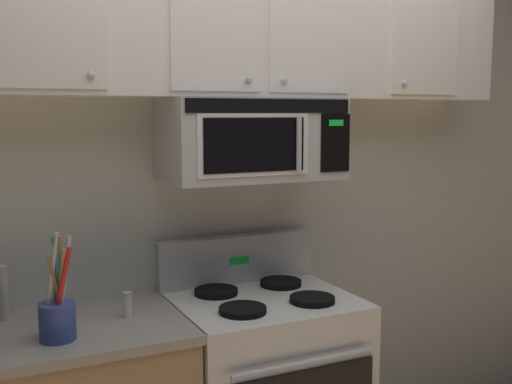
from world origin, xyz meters
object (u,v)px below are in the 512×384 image
(over_range_microwave, at_px, (251,139))
(salt_shaker, at_px, (127,305))
(utensil_crock_blue, at_px, (58,313))
(pepper_mill, at_px, (2,293))

(over_range_microwave, distance_m, salt_shaker, 0.86)
(utensil_crock_blue, height_order, pepper_mill, utensil_crock_blue)
(over_range_microwave, height_order, pepper_mill, over_range_microwave)
(over_range_microwave, distance_m, pepper_mill, 1.17)
(salt_shaker, distance_m, pepper_mill, 0.47)
(utensil_crock_blue, bearing_deg, salt_shaker, 25.53)
(utensil_crock_blue, bearing_deg, over_range_microwave, 15.98)
(utensil_crock_blue, xyz_separation_m, salt_shaker, (0.28, 0.13, -0.05))
(salt_shaker, height_order, pepper_mill, pepper_mill)
(utensil_crock_blue, xyz_separation_m, pepper_mill, (-0.16, 0.32, 0.01))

